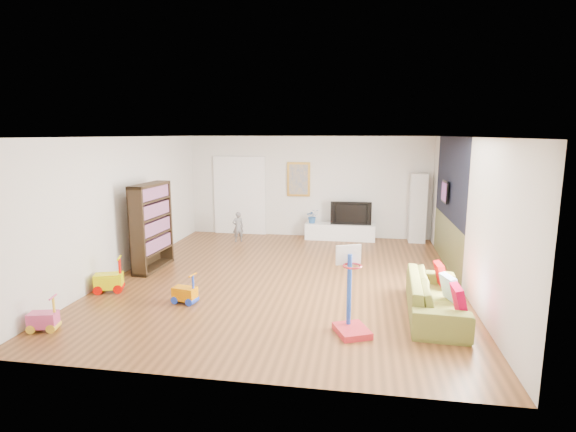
% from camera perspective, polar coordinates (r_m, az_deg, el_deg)
% --- Properties ---
extents(floor, '(6.50, 7.50, 0.00)m').
position_cam_1_polar(floor, '(8.80, -0.42, -7.85)').
color(floor, brown).
rests_on(floor, ground).
extents(ceiling, '(6.50, 7.50, 0.00)m').
position_cam_1_polar(ceiling, '(8.36, -0.45, 10.02)').
color(ceiling, white).
rests_on(ceiling, ground).
extents(wall_back, '(6.50, 0.00, 2.70)m').
position_cam_1_polar(wall_back, '(12.15, 2.55, 3.74)').
color(wall_back, beige).
rests_on(wall_back, ground).
extents(wall_front, '(6.50, 0.00, 2.70)m').
position_cam_1_polar(wall_front, '(4.91, -7.88, -6.32)').
color(wall_front, white).
rests_on(wall_front, ground).
extents(wall_left, '(0.00, 7.50, 2.70)m').
position_cam_1_polar(wall_left, '(9.57, -20.01, 1.32)').
color(wall_left, white).
rests_on(wall_left, ground).
extents(wall_right, '(0.00, 7.50, 2.70)m').
position_cam_1_polar(wall_right, '(8.55, 21.56, 0.21)').
color(wall_right, silver).
rests_on(wall_right, ground).
extents(navy_accent, '(0.01, 3.20, 1.70)m').
position_cam_1_polar(navy_accent, '(9.85, 19.97, 4.50)').
color(navy_accent, black).
rests_on(navy_accent, wall_right).
extents(olive_wainscot, '(0.01, 3.20, 1.00)m').
position_cam_1_polar(olive_wainscot, '(10.06, 19.50, -3.17)').
color(olive_wainscot, brown).
rests_on(olive_wainscot, wall_right).
extents(doorway, '(1.45, 0.06, 2.10)m').
position_cam_1_polar(doorway, '(12.51, -6.16, 2.49)').
color(doorway, white).
rests_on(doorway, ground).
extents(painting_back, '(0.62, 0.06, 0.92)m').
position_cam_1_polar(painting_back, '(12.12, 1.36, 4.68)').
color(painting_back, gold).
rests_on(painting_back, wall_back).
extents(artwork_right, '(0.04, 0.56, 0.46)m').
position_cam_1_polar(artwork_right, '(10.06, 19.30, 2.93)').
color(artwork_right, '#7F3F8C').
rests_on(artwork_right, wall_right).
extents(media_console, '(1.83, 0.47, 0.43)m').
position_cam_1_polar(media_console, '(11.94, 6.62, -1.98)').
color(media_console, white).
rests_on(media_console, ground).
extents(tall_cabinet, '(0.42, 0.42, 1.77)m').
position_cam_1_polar(tall_cabinet, '(11.96, 16.15, 0.99)').
color(tall_cabinet, silver).
rests_on(tall_cabinet, ground).
extents(bookshelf, '(0.37, 1.23, 1.78)m').
position_cam_1_polar(bookshelf, '(9.58, -16.92, -1.30)').
color(bookshelf, black).
rests_on(bookshelf, ground).
extents(sofa, '(0.91, 2.08, 0.59)m').
position_cam_1_polar(sofa, '(7.33, 18.24, -9.72)').
color(sofa, olive).
rests_on(sofa, ground).
extents(basketball_hoop, '(0.60, 0.65, 1.24)m').
position_cam_1_polar(basketball_hoop, '(6.31, 8.26, -9.48)').
color(basketball_hoop, '#B12029').
rests_on(basketball_hoop, ground).
extents(ride_on_yellow, '(0.54, 0.43, 0.62)m').
position_cam_1_polar(ride_on_yellow, '(8.56, -21.85, -6.96)').
color(ride_on_yellow, '#D6DA00').
rests_on(ride_on_yellow, ground).
extents(ride_on_orange, '(0.42, 0.30, 0.51)m').
position_cam_1_polar(ride_on_orange, '(7.66, -13.00, -8.93)').
color(ride_on_orange, '#D27700').
rests_on(ride_on_orange, ground).
extents(ride_on_pink, '(0.42, 0.32, 0.50)m').
position_cam_1_polar(ride_on_pink, '(7.35, -28.71, -10.83)').
color(ride_on_pink, '#CD4277').
rests_on(ride_on_pink, ground).
extents(child, '(0.34, 0.30, 0.79)m').
position_cam_1_polar(child, '(11.64, -6.37, -1.38)').
color(child, slate).
rests_on(child, ground).
extents(tv, '(1.06, 0.16, 0.61)m').
position_cam_1_polar(tv, '(11.84, 8.00, 0.43)').
color(tv, black).
rests_on(tv, media_console).
extents(vase_plant, '(0.41, 0.38, 0.37)m').
position_cam_1_polar(vase_plant, '(11.89, 3.13, -0.01)').
color(vase_plant, '#285795').
rests_on(vase_plant, media_console).
extents(pillow_left, '(0.12, 0.41, 0.41)m').
position_cam_1_polar(pillow_left, '(6.79, 20.90, -9.97)').
color(pillow_left, '#AA002A').
rests_on(pillow_left, sofa).
extents(pillow_center, '(0.21, 0.40, 0.38)m').
position_cam_1_polar(pillow_center, '(7.28, 19.84, -8.55)').
color(pillow_center, white).
rests_on(pillow_center, sofa).
extents(pillow_right, '(0.13, 0.39, 0.39)m').
position_cam_1_polar(pillow_right, '(7.88, 18.81, -7.03)').
color(pillow_right, '#A90406').
rests_on(pillow_right, sofa).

